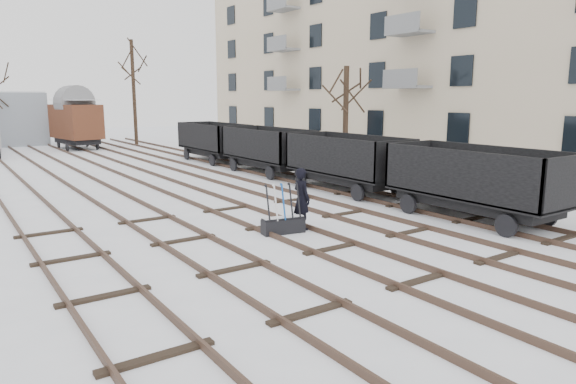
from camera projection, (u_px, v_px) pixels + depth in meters
The scene contains 12 objects.
ground at pixel (333, 249), 13.77m from camera, with size 120.00×120.00×0.00m, color white.
tracks at pixel (154, 180), 24.85m from camera, with size 13.90×52.00×0.16m.
apartment_block at pixel (432, 37), 34.75m from camera, with size 10.12×45.00×16.10m.
ground_frame at pixel (283, 224), 15.34m from camera, with size 1.35×0.63×1.49m.
worker at pixel (302, 199), 15.71m from camera, with size 0.70×0.46×1.91m, color black.
freight_wagon_a at pixel (475, 193), 16.92m from camera, with size 2.36×5.89×2.40m.
freight_wagon_b at pixel (347, 170), 22.11m from camera, with size 2.36×5.89×2.40m.
freight_wagon_c at pixel (268, 156), 27.30m from camera, with size 2.36×5.89×2.40m.
freight_wagon_d at pixel (214, 147), 32.49m from camera, with size 2.36×5.89×2.40m.
box_van_wagon at pixel (76, 120), 40.13m from camera, with size 3.42×5.38×3.84m.
tree_near at pixel (346, 119), 28.34m from camera, with size 0.30×0.30×5.70m, color black.
tree_far_right at pixel (134, 93), 43.61m from camera, with size 0.30×0.30×8.78m, color black.
Camera 1 is at (-8.49, -10.25, 4.02)m, focal length 32.00 mm.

